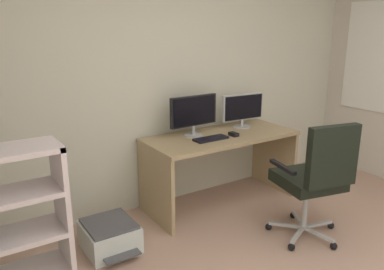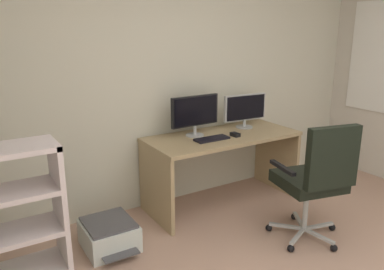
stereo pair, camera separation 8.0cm
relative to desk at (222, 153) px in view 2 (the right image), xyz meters
name	(u,v)px [view 2 (the right image)]	position (x,y,z in m)	size (l,w,h in m)	color
wall_back	(169,68)	(-0.37, 0.41, 0.83)	(4.86, 0.10, 2.75)	beige
desk	(222,153)	(0.00, 0.00, 0.00)	(1.54, 0.68, 0.73)	tan
monitor_main	(195,112)	(-0.25, 0.12, 0.42)	(0.52, 0.18, 0.40)	#B2B5B7
monitor_secondary	(245,109)	(0.37, 0.12, 0.39)	(0.50, 0.18, 0.36)	#B2B5B7
keyboard	(212,139)	(-0.19, -0.09, 0.20)	(0.34, 0.13, 0.02)	black
computer_mouse	(235,135)	(0.08, -0.10, 0.21)	(0.06, 0.10, 0.03)	black
office_chair	(316,176)	(0.20, -1.02, 0.05)	(0.63, 0.63, 1.06)	#B7BABC
printer	(109,235)	(-1.29, -0.20, -0.43)	(0.41, 0.52, 0.24)	silver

